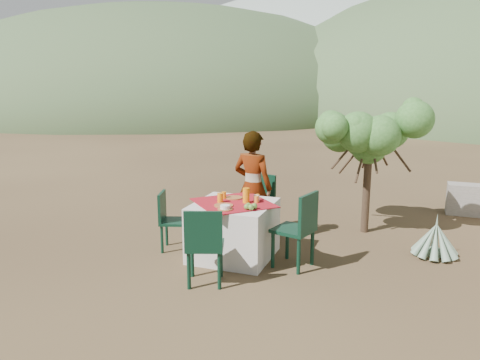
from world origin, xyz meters
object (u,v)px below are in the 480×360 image
(chair_near, at_px, (204,243))
(juice_pitcher, at_px, (246,195))
(agave, at_px, (435,240))
(chair_far, at_px, (259,201))
(chair_left, at_px, (170,218))
(table, at_px, (234,230))
(shrub_tree, at_px, (374,141))
(chair_right, at_px, (299,227))
(person, at_px, (253,187))

(chair_near, bearing_deg, juice_pitcher, -117.79)
(agave, relative_size, juice_pitcher, 3.35)
(chair_far, bearing_deg, chair_left, -117.40)
(table, bearing_deg, chair_near, -89.15)
(chair_near, height_order, agave, chair_near)
(shrub_tree, bearing_deg, chair_right, -111.09)
(chair_far, relative_size, agave, 1.39)
(chair_far, bearing_deg, agave, 11.67)
(person, bearing_deg, table, 96.64)
(chair_left, xyz_separation_m, agave, (3.52, 1.01, -0.24))
(juice_pitcher, bearing_deg, chair_right, -9.08)
(table, height_order, juice_pitcher, juice_pitcher)
(table, height_order, person, person)
(chair_right, distance_m, shrub_tree, 2.16)
(person, bearing_deg, juice_pitcher, 110.94)
(chair_right, bearing_deg, chair_far, -126.65)
(shrub_tree, bearing_deg, table, -132.71)
(chair_right, relative_size, juice_pitcher, 4.97)
(chair_left, relative_size, person, 0.50)
(chair_near, bearing_deg, chair_left, -63.51)
(table, bearing_deg, shrub_tree, 47.29)
(shrub_tree, xyz_separation_m, agave, (0.95, -0.81, -1.22))
(chair_far, relative_size, person, 0.56)
(table, xyz_separation_m, person, (0.04, 0.69, 0.45))
(table, distance_m, agave, 2.75)
(chair_far, relative_size, shrub_tree, 0.51)
(shrub_tree, height_order, juice_pitcher, shrub_tree)
(chair_far, distance_m, chair_near, 2.03)
(person, relative_size, shrub_tree, 0.90)
(table, height_order, chair_left, chair_left)
(person, bearing_deg, chair_right, 149.03)
(chair_near, distance_m, chair_left, 1.33)
(shrub_tree, relative_size, agave, 2.73)
(table, relative_size, chair_near, 1.39)
(person, bearing_deg, chair_near, 99.08)
(chair_near, xyz_separation_m, chair_left, (-0.96, 0.93, -0.06))
(chair_left, height_order, person, person)
(chair_near, distance_m, juice_pitcher, 1.09)
(shrub_tree, height_order, agave, shrub_tree)
(table, distance_m, chair_left, 0.95)
(table, relative_size, chair_right, 1.31)
(chair_right, bearing_deg, chair_left, -75.70)
(juice_pitcher, bearing_deg, chair_far, 97.76)
(shrub_tree, xyz_separation_m, juice_pitcher, (-1.46, -1.72, -0.58))
(chair_far, bearing_deg, juice_pitcher, -68.36)
(person, bearing_deg, chair_left, 46.85)
(chair_left, relative_size, agave, 1.24)
(chair_near, relative_size, agave, 1.40)
(table, relative_size, agave, 1.94)
(chair_right, bearing_deg, juice_pitcher, -84.05)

